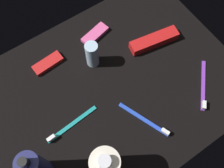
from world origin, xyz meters
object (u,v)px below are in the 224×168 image
lotion_bottle (36,168)px  toothpaste_box_red (154,41)px  toothbrush_teal (69,126)px  snack_bar_pink (95,34)px  snack_bar_red (48,63)px  toothbrush_blue (147,121)px  bodywash_bottle (105,166)px  deodorant_stick (92,55)px  toothbrush_purple (203,88)px

lotion_bottle → toothpaste_box_red: bearing=-162.2°
toothbrush_teal → snack_bar_pink: 34.22cm
lotion_bottle → snack_bar_red: size_ratio=2.06×
snack_bar_pink → snack_bar_red: size_ratio=1.00×
snack_bar_red → toothbrush_blue: bearing=110.0°
toothbrush_teal → toothpaste_box_red: size_ratio=1.02×
toothbrush_blue → snack_bar_red: bearing=-65.8°
bodywash_bottle → snack_bar_pink: bodywash_bottle is taller
deodorant_stick → toothpaste_box_red: bearing=165.9°
lotion_bottle → snack_bar_pink: lotion_bottle is taller
bodywash_bottle → snack_bar_pink: size_ratio=1.85×
snack_bar_pink → toothbrush_blue: bearing=70.7°
lotion_bottle → toothpaste_box_red: (-52.77, -16.93, -7.95)cm
snack_bar_pink → toothbrush_teal: bearing=30.8°
toothbrush_teal → snack_bar_pink: bearing=-136.1°
deodorant_stick → snack_bar_red: deodorant_stick is taller
toothbrush_teal → toothbrush_purple: bearing=162.4°
lotion_bottle → toothbrush_blue: 34.86cm
toothbrush_purple → toothpaste_box_red: size_ratio=0.79×
lotion_bottle → bodywash_bottle: (-14.93, 9.57, -0.80)cm
toothbrush_blue → snack_bar_red: toothbrush_blue is taller
toothbrush_blue → snack_bar_pink: (-3.91, -35.88, 0.14)cm
deodorant_stick → toothbrush_blue: deodorant_stick is taller
toothbrush_purple → toothpaste_box_red: bearing=-83.1°
toothbrush_teal → snack_bar_pink: (-24.66, -23.72, 0.14)cm
toothbrush_purple → toothbrush_teal: (42.94, -13.61, 0.00)cm
lotion_bottle → toothpaste_box_red: lotion_bottle is taller
snack_bar_red → deodorant_stick: bearing=144.9°
bodywash_bottle → toothpaste_box_red: size_ratio=1.10×
lotion_bottle → snack_bar_red: bearing=-120.2°
toothbrush_teal → snack_bar_pink: toothbrush_teal is taller
toothbrush_teal → snack_bar_red: size_ratio=1.73×
lotion_bottle → snack_bar_red: 36.21cm
toothbrush_teal → toothpaste_box_red: bearing=-166.8°
toothbrush_purple → snack_bar_pink: bearing=-63.9°
deodorant_stick → snack_bar_pink: size_ratio=1.00×
deodorant_stick → snack_bar_pink: deodorant_stick is taller
toothbrush_blue → snack_bar_pink: 36.09cm
toothbrush_blue → toothpaste_box_red: bearing=-132.0°
bodywash_bottle → toothbrush_purple: bearing=-175.1°
bodywash_bottle → toothpaste_box_red: bodywash_bottle is taller
toothbrush_teal → bodywash_bottle: bearing=97.7°
toothbrush_blue → snack_bar_pink: bearing=-96.2°
bodywash_bottle → toothbrush_teal: bearing=-82.3°
lotion_bottle → snack_bar_pink: 49.42cm
toothbrush_blue → bodywash_bottle: bearing=15.0°
toothbrush_purple → toothbrush_teal: 45.05cm
toothbrush_purple → toothbrush_blue: same height
bodywash_bottle → toothbrush_blue: (-18.44, -4.92, -8.14)cm
lotion_bottle → toothbrush_teal: 17.19cm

